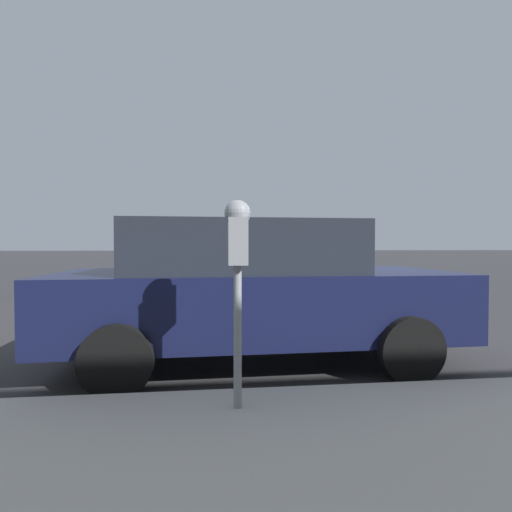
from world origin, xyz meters
TOP-DOWN VIEW (x-y plane):
  - ground_plane at (0.00, 0.00)m, footprint 220.00×220.00m
  - parking_meter at (-2.58, 0.98)m, footprint 0.21×0.19m
  - car_navy at (-0.96, 0.69)m, footprint 2.12×4.40m

SIDE VIEW (x-z plane):
  - ground_plane at x=0.00m, z-range 0.00..0.00m
  - car_navy at x=-0.96m, z-range 0.04..1.61m
  - parking_meter at x=-2.58m, z-range 0.53..2.04m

